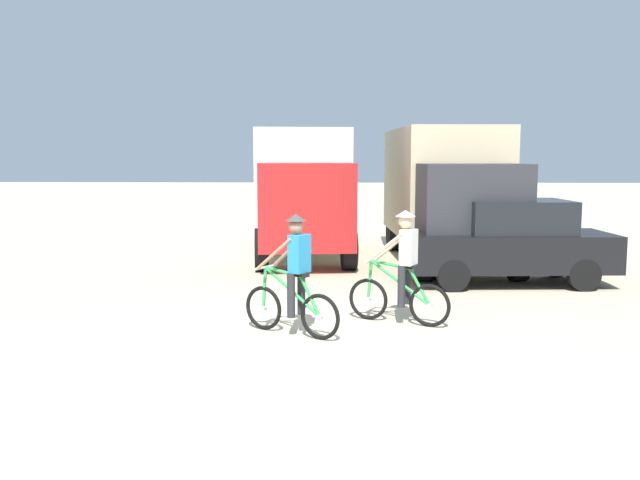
{
  "coord_description": "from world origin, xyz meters",
  "views": [
    {
      "loc": [
        0.62,
        -9.68,
        2.67
      ],
      "look_at": [
        0.16,
        3.19,
        1.1
      ],
      "focal_mm": 38.98,
      "sensor_mm": 36.0,
      "label": 1
    }
  ],
  "objects_px": {
    "box_truck_tan_camper": "(446,188)",
    "cyclist_orange_shirt": "(294,279)",
    "box_truck_white_box": "(300,185)",
    "sedan_parked": "(510,242)",
    "cyclist_cowboy_hat": "(402,271)"
  },
  "relations": [
    {
      "from": "sedan_parked",
      "to": "cyclist_cowboy_hat",
      "type": "height_order",
      "value": "cyclist_cowboy_hat"
    },
    {
      "from": "box_truck_tan_camper",
      "to": "cyclist_cowboy_hat",
      "type": "distance_m",
      "value": 6.84
    },
    {
      "from": "box_truck_white_box",
      "to": "sedan_parked",
      "type": "relative_size",
      "value": 1.62
    },
    {
      "from": "sedan_parked",
      "to": "box_truck_tan_camper",
      "type": "bearing_deg",
      "value": 106.69
    },
    {
      "from": "cyclist_orange_shirt",
      "to": "cyclist_cowboy_hat",
      "type": "height_order",
      "value": "same"
    },
    {
      "from": "box_truck_white_box",
      "to": "sedan_parked",
      "type": "distance_m",
      "value": 6.41
    },
    {
      "from": "sedan_parked",
      "to": "cyclist_orange_shirt",
      "type": "height_order",
      "value": "cyclist_orange_shirt"
    },
    {
      "from": "box_truck_tan_camper",
      "to": "cyclist_orange_shirt",
      "type": "xyz_separation_m",
      "value": [
        -3.28,
        -7.35,
        -1.03
      ]
    },
    {
      "from": "box_truck_tan_camper",
      "to": "sedan_parked",
      "type": "xyz_separation_m",
      "value": [
        0.91,
        -3.03,
        -0.99
      ]
    },
    {
      "from": "box_truck_white_box",
      "to": "sedan_parked",
      "type": "xyz_separation_m",
      "value": [
        4.66,
        -4.28,
        -0.99
      ]
    },
    {
      "from": "sedan_parked",
      "to": "cyclist_orange_shirt",
      "type": "xyz_separation_m",
      "value": [
        -4.19,
        -4.32,
        -0.04
      ]
    },
    {
      "from": "box_truck_tan_camper",
      "to": "cyclist_cowboy_hat",
      "type": "relative_size",
      "value": 3.77
    },
    {
      "from": "box_truck_white_box",
      "to": "cyclist_orange_shirt",
      "type": "bearing_deg",
      "value": -86.88
    },
    {
      "from": "box_truck_white_box",
      "to": "box_truck_tan_camper",
      "type": "height_order",
      "value": "same"
    },
    {
      "from": "box_truck_tan_camper",
      "to": "cyclist_orange_shirt",
      "type": "distance_m",
      "value": 8.12
    }
  ]
}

